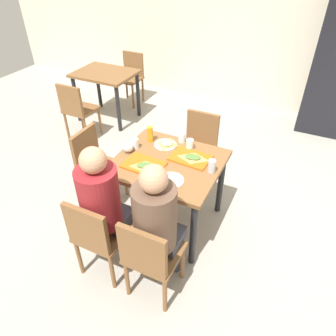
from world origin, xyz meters
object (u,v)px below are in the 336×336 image
at_px(chair_left_end, 95,162).
at_px(condiment_bottle, 150,134).
at_px(chair_near_right, 149,256).
at_px(tray_red_far, 191,158).
at_px(person_in_red, 103,201).
at_px(foil_bundle, 128,147).
at_px(plastic_cup_d, 190,144).
at_px(paper_plate_center, 165,145).
at_px(pizza_slice_b, 193,157).
at_px(person_in_brown_jacket, 157,220).
at_px(main_table, 168,171).
at_px(background_chair_near, 76,108).
at_px(chair_near_left, 97,234).
at_px(pizza_slice_c, 167,143).
at_px(chair_far_side, 199,143).
at_px(tray_red_near, 144,165).
at_px(pizza_slice_a, 145,166).
at_px(plastic_cup_c, 135,143).
at_px(background_table, 106,81).
at_px(paper_plate_near_edge, 171,180).
at_px(plastic_cup_a, 182,137).
at_px(plastic_cup_b, 151,181).
at_px(background_chair_far, 131,74).
at_px(soda_can, 212,166).

bearing_deg(chair_left_end, condiment_bottle, 23.45).
relative_size(chair_near_right, tray_red_far, 2.35).
xyz_separation_m(person_in_red, foil_bundle, (-0.17, 0.66, 0.07)).
bearing_deg(plastic_cup_d, paper_plate_center, -169.75).
height_order(tray_red_far, pizza_slice_b, pizza_slice_b).
distance_m(person_in_brown_jacket, tray_red_far, 0.81).
distance_m(main_table, background_chair_near, 2.12).
height_order(main_table, person_in_brown_jacket, person_in_brown_jacket).
relative_size(chair_near_left, condiment_bottle, 5.29).
height_order(main_table, chair_left_end, chair_left_end).
relative_size(pizza_slice_b, pizza_slice_c, 1.19).
relative_size(person_in_brown_jacket, tray_red_far, 3.49).
relative_size(chair_far_side, background_chair_near, 1.00).
bearing_deg(person_in_red, tray_red_near, 82.19).
bearing_deg(pizza_slice_c, pizza_slice_a, -91.17).
height_order(plastic_cup_c, background_table, plastic_cup_c).
relative_size(plastic_cup_c, plastic_cup_d, 1.00).
distance_m(pizza_slice_a, background_table, 2.56).
relative_size(person_in_red, foil_bundle, 12.57).
bearing_deg(background_chair_near, person_in_brown_jacket, -37.54).
bearing_deg(chair_near_right, paper_plate_near_edge, 99.44).
xyz_separation_m(plastic_cup_a, condiment_bottle, (-0.29, -0.13, 0.03)).
distance_m(chair_far_side, person_in_red, 1.54).
bearing_deg(chair_left_end, pizza_slice_a, -13.96).
xyz_separation_m(tray_red_near, background_chair_near, (-1.71, 1.10, -0.28)).
relative_size(chair_near_right, pizza_slice_a, 3.54).
height_order(chair_left_end, background_table, chair_left_end).
height_order(plastic_cup_b, plastic_cup_c, same).
xyz_separation_m(plastic_cup_b, background_chair_far, (-1.91, 2.79, -0.32)).
height_order(paper_plate_near_edge, soda_can, soda_can).
height_order(person_in_red, pizza_slice_c, person_in_red).
bearing_deg(person_in_brown_jacket, condiment_bottle, 121.08).
bearing_deg(condiment_bottle, plastic_cup_b, -61.06).
bearing_deg(chair_near_right, main_table, 106.38).
bearing_deg(condiment_bottle, plastic_cup_c, -112.52).
bearing_deg(chair_far_side, pizza_slice_b, -74.45).
height_order(chair_near_right, pizza_slice_b, chair_near_right).
distance_m(paper_plate_near_edge, plastic_cup_d, 0.53).
bearing_deg(tray_red_far, paper_plate_near_edge, -93.72).
height_order(main_table, plastic_cup_a, plastic_cup_a).
bearing_deg(pizza_slice_a, foil_bundle, 149.53).
bearing_deg(plastic_cup_c, paper_plate_near_edge, -29.92).
bearing_deg(pizza_slice_c, plastic_cup_b, -75.88).
distance_m(paper_plate_center, condiment_bottle, 0.19).
height_order(person_in_brown_jacket, tray_red_near, person_in_brown_jacket).
distance_m(background_table, background_chair_far, 0.75).
xyz_separation_m(person_in_red, plastic_cup_d, (0.34, 0.96, 0.07)).
height_order(chair_near_right, tray_red_far, chair_near_right).
distance_m(person_in_brown_jacket, pizza_slice_a, 0.63).
bearing_deg(plastic_cup_d, plastic_cup_b, -96.31).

